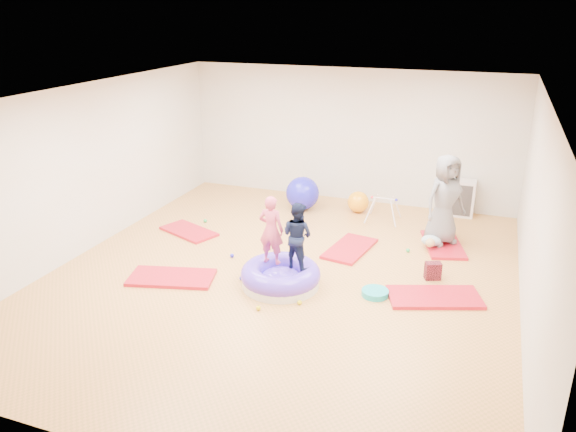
% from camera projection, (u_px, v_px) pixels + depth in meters
% --- Properties ---
extents(room, '(7.01, 8.01, 2.81)m').
position_uv_depth(room, '(281.00, 191.00, 8.30)').
color(room, '#CD8A47').
rests_on(room, ground).
extents(gym_mat_front_left, '(1.42, 0.96, 0.05)m').
position_uv_depth(gym_mat_front_left, '(172.00, 277.00, 8.69)').
color(gym_mat_front_left, '#B70617').
rests_on(gym_mat_front_left, ground).
extents(gym_mat_mid_left, '(1.23, 0.93, 0.05)m').
position_uv_depth(gym_mat_mid_left, '(189.00, 231.00, 10.47)').
color(gym_mat_mid_left, '#B70617').
rests_on(gym_mat_mid_left, ground).
extents(gym_mat_center_back, '(0.78, 1.27, 0.05)m').
position_uv_depth(gym_mat_center_back, '(350.00, 249.00, 9.73)').
color(gym_mat_center_back, '#B70617').
rests_on(gym_mat_center_back, ground).
extents(gym_mat_right, '(1.46, 1.06, 0.05)m').
position_uv_depth(gym_mat_right, '(434.00, 297.00, 8.11)').
color(gym_mat_right, '#B70617').
rests_on(gym_mat_right, ground).
extents(gym_mat_rear_right, '(0.92, 1.33, 0.05)m').
position_uv_depth(gym_mat_rear_right, '(443.00, 245.00, 9.88)').
color(gym_mat_rear_right, '#B70617').
rests_on(gym_mat_rear_right, ground).
extents(inflatable_cushion, '(1.21, 1.21, 0.38)m').
position_uv_depth(inflatable_cushion, '(281.00, 276.00, 8.45)').
color(inflatable_cushion, silver).
rests_on(inflatable_cushion, ground).
extents(child_pink, '(0.40, 0.27, 1.07)m').
position_uv_depth(child_pink, '(271.00, 227.00, 8.36)').
color(child_pink, '#C84460').
rests_on(child_pink, inflatable_cushion).
extents(child_navy, '(0.59, 0.52, 1.02)m').
position_uv_depth(child_navy, '(297.00, 232.00, 8.22)').
color(child_navy, black).
rests_on(child_navy, inflatable_cushion).
extents(adult_caregiver, '(0.91, 0.90, 1.59)m').
position_uv_depth(adult_caregiver, '(445.00, 200.00, 9.65)').
color(adult_caregiver, slate).
rests_on(adult_caregiver, gym_mat_rear_right).
extents(infant, '(0.34, 0.35, 0.20)m').
position_uv_depth(infant, '(431.00, 241.00, 9.71)').
color(infant, '#9FBDC8').
rests_on(infant, gym_mat_rear_right).
extents(ball_pit_balls, '(4.01, 2.81, 0.07)m').
position_uv_depth(ball_pit_balls, '(288.00, 264.00, 9.11)').
color(ball_pit_balls, green).
rests_on(ball_pit_balls, ground).
extents(exercise_ball_blue, '(0.69, 0.69, 0.69)m').
position_uv_depth(exercise_ball_blue, '(303.00, 193.00, 11.56)').
color(exercise_ball_blue, '#201CCE').
rests_on(exercise_ball_blue, ground).
extents(exercise_ball_orange, '(0.43, 0.43, 0.43)m').
position_uv_depth(exercise_ball_orange, '(358.00, 202.00, 11.44)').
color(exercise_ball_orange, orange).
rests_on(exercise_ball_orange, ground).
extents(infant_play_gym, '(0.64, 0.60, 0.49)m').
position_uv_depth(infant_play_gym, '(384.00, 206.00, 10.90)').
color(infant_play_gym, silver).
rests_on(infant_play_gym, ground).
extents(cube_shelf, '(0.73, 0.36, 0.73)m').
position_uv_depth(cube_shelf, '(456.00, 197.00, 11.25)').
color(cube_shelf, silver).
rests_on(cube_shelf, ground).
extents(balance_disc, '(0.39, 0.39, 0.09)m').
position_uv_depth(balance_disc, '(375.00, 293.00, 8.19)').
color(balance_disc, '#18A5AF').
rests_on(balance_disc, ground).
extents(backpack, '(0.28, 0.23, 0.28)m').
position_uv_depth(backpack, '(433.00, 271.00, 8.65)').
color(backpack, maroon).
rests_on(backpack, ground).
extents(yellow_toy, '(0.19, 0.19, 0.03)m').
position_uv_depth(yellow_toy, '(160.00, 273.00, 8.86)').
color(yellow_toy, yellow).
rests_on(yellow_toy, ground).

